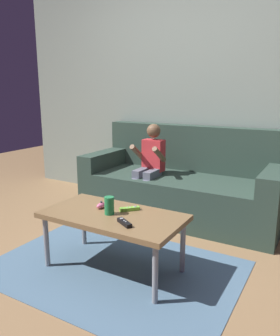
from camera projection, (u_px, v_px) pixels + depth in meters
name	position (u px, v px, depth m)	size (l,w,h in m)	color
ground_plane	(94.00, 276.00, 2.27)	(8.95, 8.95, 0.00)	olive
wall_back	(195.00, 89.00, 3.48)	(4.47, 0.05, 2.50)	gray
couch	(182.00, 186.00, 3.35)	(1.93, 0.80, 0.88)	#2D4238
person_seated_on_couch	(149.00, 164.00, 3.28)	(0.29, 0.36, 0.92)	slate
coffee_table	(113.00, 219.00, 2.28)	(0.97, 0.51, 0.41)	brown
area_rug	(114.00, 268.00, 2.36)	(1.71, 1.19, 0.01)	slate
game_remote_black_near_edge	(124.00, 223.00, 2.09)	(0.14, 0.10, 0.03)	black
nunchuk_pink	(101.00, 205.00, 2.38)	(0.05, 0.09, 0.05)	pink
game_remote_lime_far_corner	(130.00, 209.00, 2.33)	(0.12, 0.13, 0.03)	#72C638
soda_can	(109.00, 206.00, 2.25)	(0.07, 0.07, 0.12)	#1E7F47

